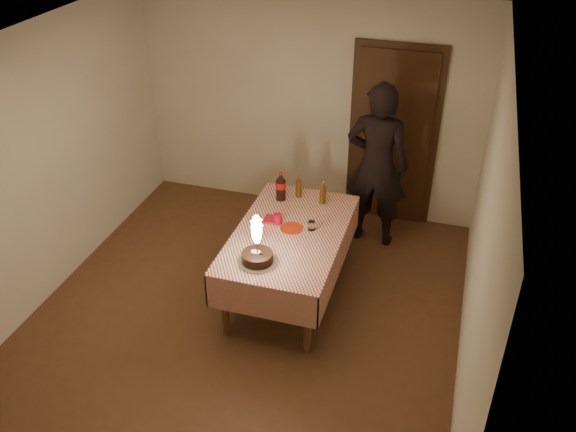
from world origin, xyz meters
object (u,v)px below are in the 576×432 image
Objects in this scene: amber_bottle_left at (299,187)px; amber_bottle_right at (323,193)px; cola_bottle at (281,186)px; photographer at (377,165)px; red_plate at (291,228)px; birthday_cake at (257,251)px; red_cup at (278,219)px; clear_cup at (311,226)px; dining_table at (290,241)px.

amber_bottle_left is 0.27m from amber_bottle_right.
cola_bottle is 1.25× the size of amber_bottle_left.
photographer is at bearing 53.71° from amber_bottle_right.
red_plate is 1.33m from photographer.
birthday_cake is 1.90× the size of amber_bottle_right.
amber_bottle_right is (0.32, 0.51, 0.07)m from red_cup.
amber_bottle_left is (-0.29, 0.57, 0.07)m from clear_cup.
cola_bottle is (-0.45, 0.46, 0.11)m from clear_cup.
photographer is at bearing 62.24° from red_plate.
clear_cup is (0.34, -0.01, -0.01)m from red_cup.
photographer is (0.42, 1.13, 0.15)m from clear_cup.
clear_cup is 0.64m from amber_bottle_left.
amber_bottle_right is 0.14× the size of photographer.
clear_cup is 0.05× the size of photographer.
clear_cup is at bearing -62.90° from amber_bottle_left.
cola_bottle is at bearing -172.14° from amber_bottle_right.
amber_bottle_right is at bearing -9.98° from amber_bottle_left.
red_cup is at bearing -95.10° from amber_bottle_left.
dining_table is 0.67m from cola_bottle.
cola_bottle is at bearing 96.68° from birthday_cake.
birthday_cake reaches higher than cola_bottle.
dining_table is 0.12m from red_plate.
cola_bottle is (-0.26, 0.50, 0.15)m from red_plate.
red_plate is at bearing 77.50° from birthday_cake.
birthday_cake is 0.26× the size of photographer.
birthday_cake is 1.92m from photographer.
red_cup is 0.34m from clear_cup.
birthday_cake is at bearing -102.50° from red_plate.
dining_table is at bearing -105.01° from amber_bottle_right.
birthday_cake is at bearing -83.32° from cola_bottle.
red_cup is (-0.15, 0.11, 0.15)m from dining_table.
cola_bottle is 1.25× the size of amber_bottle_right.
dining_table is at bearing -151.97° from clear_cup.
cola_bottle is (-0.13, 1.10, 0.04)m from birthday_cake.
birthday_cake is at bearing -104.56° from amber_bottle_right.
red_cup is at bearing -76.16° from cola_bottle.
dining_table is 17.20× the size of red_cup.
clear_cup is at bearing 63.13° from birthday_cake.
photographer is (0.87, 0.66, 0.04)m from cola_bottle.
photographer is at bearing 69.43° from clear_cup.
birthday_cake is 5.39× the size of clear_cup.
birthday_cake is 0.65m from red_cup.
red_cup is 0.31× the size of cola_bottle.
birthday_cake is 0.62m from red_plate.
cola_bottle is 1.10m from photographer.
photographer reaches higher than amber_bottle_left.
cola_bottle reaches higher than red_cup.
red_plate is at bearing -168.92° from clear_cup.
amber_bottle_left is (-0.10, 0.61, 0.11)m from red_plate.
photographer is (0.61, 1.16, 0.19)m from red_plate.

